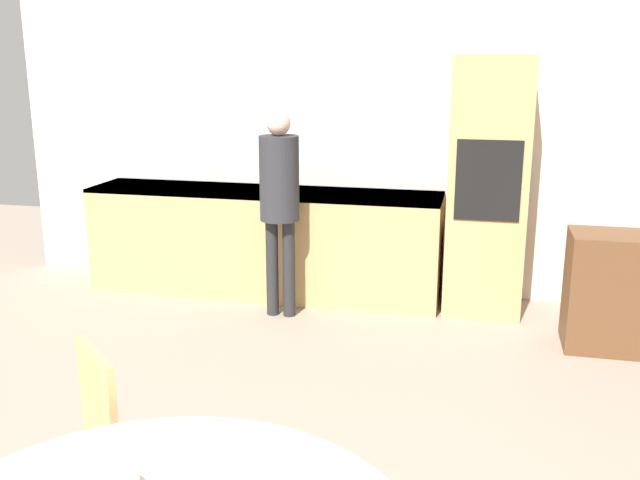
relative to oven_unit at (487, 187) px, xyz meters
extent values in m
cube|color=silver|center=(-0.81, 0.34, 0.30)|extent=(6.70, 0.05, 2.60)
cube|color=tan|center=(-1.82, -0.01, -0.55)|extent=(2.97, 0.60, 0.90)
cube|color=black|center=(-1.82, -0.01, -0.11)|extent=(2.97, 0.60, 0.03)
cube|color=tan|center=(0.00, 0.00, 0.00)|extent=(0.59, 0.58, 1.99)
cube|color=black|center=(0.00, -0.29, 0.10)|extent=(0.47, 0.01, 0.60)
cube|color=tan|center=(-1.55, -3.52, -0.56)|extent=(0.57, 0.57, 0.02)
cube|color=tan|center=(-1.42, -3.38, -0.32)|extent=(0.30, 0.28, 0.47)
cylinder|color=#262628|center=(-1.60, -0.50, -0.61)|extent=(0.10, 0.10, 0.77)
cylinder|color=#262628|center=(-1.47, -0.50, -0.61)|extent=(0.10, 0.10, 0.77)
cylinder|color=#2D2D33|center=(-1.53, -0.50, 0.09)|extent=(0.30, 0.30, 0.64)
sphere|color=beige|center=(-1.53, -0.50, 0.50)|extent=(0.18, 0.18, 0.18)
camera|label=1|loc=(-0.04, -5.60, 0.98)|focal=40.00mm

